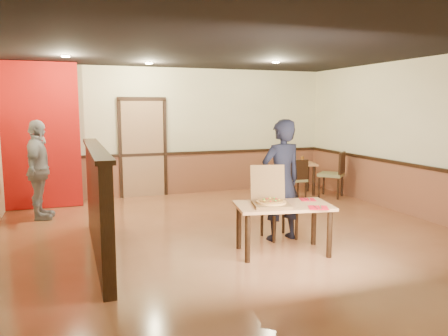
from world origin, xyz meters
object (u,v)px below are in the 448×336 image
object	(u,v)px
side_chair_left	(296,178)
diner	(281,180)
side_chair_right	(335,172)
pizza_box	(271,200)
main_table	(283,212)
diner_chair	(277,204)
side_table	(300,170)
passerby	(39,170)
condiment	(302,160)

from	to	relation	value
side_chair_left	diner	distance (m)	2.82
side_chair_left	diner	size ratio (longest dim) A/B	0.49
side_chair_left	side_chair_right	xyz separation A→B (m)	(0.95, 0.01, 0.07)
side_chair_left	pizza_box	xyz separation A→B (m)	(-1.96, -2.85, 0.26)
diner	main_table	bearing A→B (deg)	58.69
diner_chair	side_table	size ratio (longest dim) A/B	1.15
side_chair_left	passerby	size ratio (longest dim) A/B	0.50
side_table	condiment	xyz separation A→B (m)	(-0.01, -0.11, 0.25)
side_table	main_table	bearing A→B (deg)	-122.67
passerby	pizza_box	size ratio (longest dim) A/B	2.64
side_chair_right	condiment	xyz separation A→B (m)	(-0.51, 0.50, 0.24)
side_table	pizza_box	world-z (taller)	pizza_box
diner_chair	passerby	bearing A→B (deg)	142.54
side_chair_right	pizza_box	distance (m)	4.09
diner_chair	condiment	bearing A→B (deg)	50.80
pizza_box	condiment	distance (m)	4.13
main_table	pizza_box	bearing A→B (deg)	179.62
main_table	diner_chair	xyz separation A→B (m)	(0.26, 0.70, -0.06)
condiment	diner_chair	bearing A→B (deg)	-126.19
diner_chair	diner	bearing A→B (deg)	-97.09
diner_chair	pizza_box	world-z (taller)	pizza_box
pizza_box	passerby	bearing A→B (deg)	149.51
main_table	passerby	distance (m)	4.40
diner_chair	pizza_box	xyz separation A→B (m)	(-0.44, -0.67, 0.23)
side_chair_left	pizza_box	size ratio (longest dim) A/B	1.33
diner_chair	passerby	size ratio (longest dim) A/B	0.53
pizza_box	condiment	world-z (taller)	pizza_box
side_chair_left	side_table	world-z (taller)	side_chair_left
main_table	diner	bearing A→B (deg)	75.76
side_chair_right	pizza_box	bearing A→B (deg)	1.04
side_chair_right	condiment	distance (m)	0.75
condiment	passerby	bearing A→B (deg)	-176.36
diner_chair	passerby	distance (m)	4.17
side_table	condiment	distance (m)	0.27
side_chair_right	passerby	bearing A→B (deg)	-44.93
side_chair_right	side_chair_left	bearing A→B (deg)	-42.75
passerby	pizza_box	xyz separation A→B (m)	(2.99, -3.02, -0.13)
side_chair_left	condiment	bearing A→B (deg)	-127.79
main_table	side_table	distance (m)	4.16
diner_chair	side_chair_left	bearing A→B (deg)	51.98
side_chair_left	side_table	distance (m)	0.77
diner	pizza_box	xyz separation A→B (m)	(-0.42, -0.52, -0.16)
side_table	diner	distance (m)	3.57
side_chair_left	side_table	size ratio (longest dim) A/B	1.09
diner	condiment	bearing A→B (deg)	-131.79
main_table	side_table	world-z (taller)	side_table
side_table	passerby	size ratio (longest dim) A/B	0.46
side_chair_right	pizza_box	size ratio (longest dim) A/B	1.52
side_table	pizza_box	size ratio (longest dim) A/B	1.22
side_table	diner	xyz separation A→B (m)	(-1.99, -2.94, 0.36)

